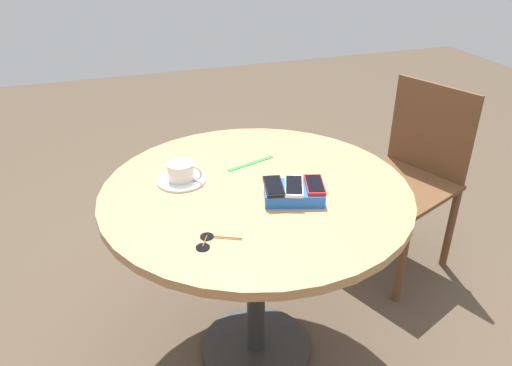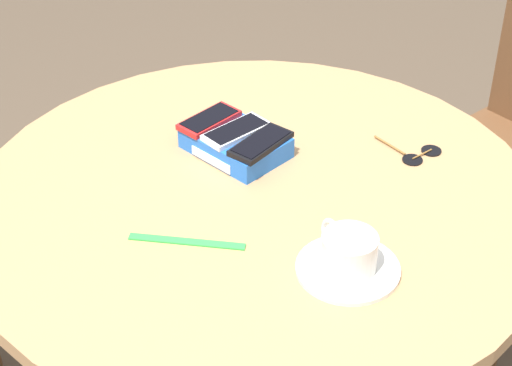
{
  "view_description": "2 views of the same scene",
  "coord_description": "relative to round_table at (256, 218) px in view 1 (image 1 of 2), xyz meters",
  "views": [
    {
      "loc": [
        0.46,
        1.37,
        1.56
      ],
      "look_at": [
        0.0,
        0.0,
        0.76
      ],
      "focal_mm": 35.0,
      "sensor_mm": 36.0,
      "label": 1
    },
    {
      "loc": [
        0.55,
        -1.12,
        1.64
      ],
      "look_at": [
        0.0,
        0.0,
        0.76
      ],
      "focal_mm": 60.0,
      "sensor_mm": 36.0,
      "label": 2
    }
  ],
  "objects": [
    {
      "name": "phone_red",
      "position": [
        -0.16,
        0.12,
        0.16
      ],
      "size": [
        0.09,
        0.14,
        0.01
      ],
      "color": "red",
      "rests_on": "phone_box"
    },
    {
      "name": "ground_plane",
      "position": [
        0.0,
        0.0,
        -0.63
      ],
      "size": [
        8.0,
        8.0,
        0.0
      ],
      "primitive_type": "plane",
      "color": "brown"
    },
    {
      "name": "coffee_cup",
      "position": [
        0.22,
        -0.13,
        0.16
      ],
      "size": [
        0.11,
        0.09,
        0.06
      ],
      "color": "silver",
      "rests_on": "saucer"
    },
    {
      "name": "phone_box",
      "position": [
        -0.09,
        0.1,
        0.14
      ],
      "size": [
        0.22,
        0.18,
        0.04
      ],
      "color": "blue",
      "rests_on": "round_table"
    },
    {
      "name": "phone_black",
      "position": [
        -0.03,
        0.08,
        0.16
      ],
      "size": [
        0.08,
        0.14,
        0.01
      ],
      "color": "black",
      "rests_on": "phone_box"
    },
    {
      "name": "saucer",
      "position": [
        0.23,
        -0.13,
        0.12
      ],
      "size": [
        0.17,
        0.17,
        0.01
      ],
      "primitive_type": "cylinder",
      "color": "silver",
      "rests_on": "round_table"
    },
    {
      "name": "lanyard_strap",
      "position": [
        -0.04,
        -0.18,
        0.12
      ],
      "size": [
        0.19,
        0.08,
        0.0
      ],
      "primitive_type": "cube",
      "rotation": [
        0.0,
        0.0,
        0.31
      ],
      "color": "green",
      "rests_on": "round_table"
    },
    {
      "name": "round_table",
      "position": [
        0.0,
        0.0,
        0.0
      ],
      "size": [
        1.03,
        1.03,
        0.74
      ],
      "color": "#2D2D2D",
      "rests_on": "ground_plane"
    },
    {
      "name": "sunglasses",
      "position": [
        0.23,
        0.25,
        0.12
      ],
      "size": [
        0.13,
        0.09,
        0.01
      ],
      "color": "black",
      "rests_on": "round_table"
    },
    {
      "name": "chair_far_side",
      "position": [
        -0.87,
        -0.35,
        -0.16
      ],
      "size": [
        0.57,
        0.57,
        0.88
      ],
      "color": "brown",
      "rests_on": "ground_plane"
    },
    {
      "name": "phone_white",
      "position": [
        -0.09,
        0.1,
        0.16
      ],
      "size": [
        0.1,
        0.14,
        0.01
      ],
      "color": "silver",
      "rests_on": "phone_box"
    }
  ]
}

